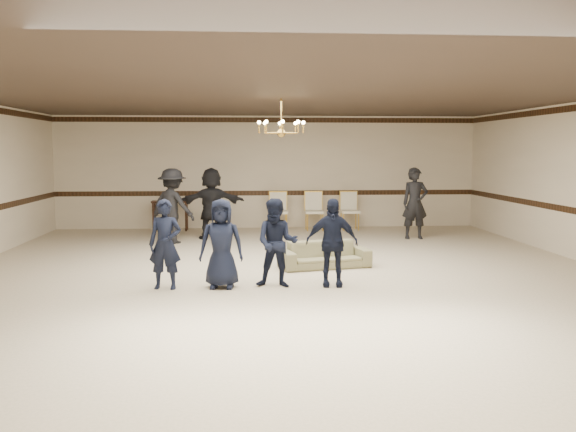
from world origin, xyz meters
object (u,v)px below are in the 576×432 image
at_px(banquet_chair_right, 350,211).
at_px(console_table, 170,216).
at_px(adult_left, 172,206).
at_px(banquet_chair_mid, 314,211).
at_px(boy_a, 165,244).
at_px(boy_b, 221,244).
at_px(chandelier, 281,116).
at_px(adult_right, 415,203).
at_px(banquet_chair_left, 279,212).
at_px(adult_mid, 212,203).
at_px(boy_d, 332,242).
at_px(settee, 324,255).
at_px(boy_c, 277,243).

xyz_separation_m(banquet_chair_right, console_table, (-5.00, 0.20, -0.11)).
relative_size(adult_left, banquet_chair_mid, 1.70).
relative_size(boy_a, adult_left, 0.81).
distance_m(boy_b, console_table, 7.56).
xyz_separation_m(chandelier, banquet_chair_mid, (1.26, 5.30, -2.35)).
distance_m(adult_right, banquet_chair_left, 3.83).
bearing_deg(adult_mid, banquet_chair_mid, -155.42).
distance_m(boy_d, banquet_chair_mid, 7.20).
bearing_deg(adult_mid, adult_left, 34.45).
height_order(boy_a, adult_mid, adult_mid).
distance_m(settee, adult_left, 4.71).
bearing_deg(boy_b, chandelier, 64.52).
distance_m(boy_d, console_table, 8.15).
relative_size(boy_a, boy_b, 1.00).
xyz_separation_m(boy_a, adult_left, (-0.42, 5.00, 0.17)).
height_order(boy_a, banquet_chair_right, boy_a).
bearing_deg(adult_mid, boy_c, 99.64).
height_order(adult_left, banquet_chair_mid, adult_left).
bearing_deg(banquet_chair_mid, boy_a, -110.33).
height_order(boy_c, banquet_chair_right, boy_c).
bearing_deg(boy_a, adult_mid, 93.20).
relative_size(boy_b, boy_d, 1.00).
xyz_separation_m(chandelier, console_table, (-2.74, 5.50, -2.46)).
relative_size(boy_b, banquet_chair_right, 1.37).
relative_size(boy_d, adult_left, 0.81).
xyz_separation_m(chandelier, boy_d, (0.71, -1.88, -2.15)).
bearing_deg(boy_d, boy_a, -175.21).
height_order(boy_c, adult_left, adult_left).
distance_m(boy_d, settee, 1.69).
distance_m(boy_b, adult_left, 5.17).
height_order(chandelier, settee, chandelier).
distance_m(banquet_chair_left, banquet_chair_mid, 1.00).
height_order(banquet_chair_mid, console_table, banquet_chair_mid).
xyz_separation_m(boy_a, settee, (2.80, 1.62, -0.48)).
distance_m(boy_a, banquet_chair_left, 7.52).
distance_m(chandelier, banquet_chair_mid, 5.93).
bearing_deg(boy_a, banquet_chair_left, 80.55).
xyz_separation_m(chandelier, adult_left, (-2.41, 3.12, -1.98)).
bearing_deg(banquet_chair_mid, console_table, -178.81).
height_order(boy_a, settee, boy_a).
height_order(adult_right, banquet_chair_mid, adult_right).
bearing_deg(boy_d, adult_left, 126.77).
bearing_deg(console_table, boy_d, -65.76).
xyz_separation_m(banquet_chair_left, banquet_chair_right, (2.00, 0.00, 0.00)).
relative_size(boy_a, console_table, 1.45).
distance_m(boy_c, banquet_chair_left, 7.19).
relative_size(boy_c, adult_left, 0.81).
relative_size(adult_mid, console_table, 1.80).
height_order(boy_c, boy_d, same).
relative_size(boy_d, banquet_chair_mid, 1.37).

